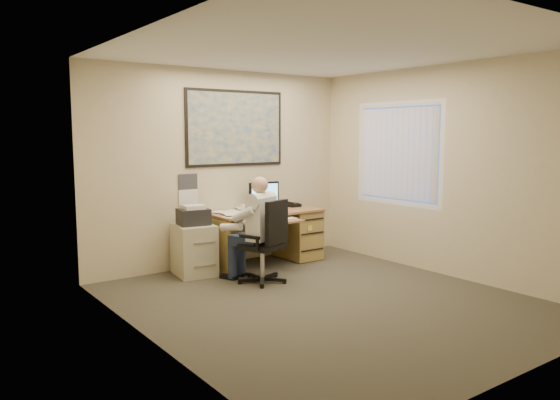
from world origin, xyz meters
TOP-DOWN VIEW (x-y plane):
  - room_shell at (0.00, 0.00)m, footprint 4.00×4.50m
  - desk at (0.80, 1.90)m, footprint 1.60×0.97m
  - world_map at (0.22, 2.23)m, footprint 1.56×0.03m
  - wall_calendar at (-0.53, 2.24)m, footprint 0.28×0.01m
  - window_blinds at (1.97, 0.80)m, footprint 0.06×1.40m
  - filing_cabinet at (-0.63, 1.90)m, footprint 0.54×0.62m
  - office_chair at (-0.13, 1.04)m, footprint 0.78×0.78m
  - person at (-0.12, 1.11)m, footprint 0.81×0.93m

SIDE VIEW (x-z plane):
  - office_chair at x=-0.13m, z-range -0.21..0.82m
  - filing_cabinet at x=-0.63m, z-range -0.07..0.85m
  - desk at x=0.80m, z-range -0.12..1.01m
  - person at x=-0.12m, z-range 0.00..1.31m
  - wall_calendar at x=-0.53m, z-range 0.87..1.29m
  - room_shell at x=0.00m, z-range 0.00..2.70m
  - window_blinds at x=1.97m, z-range 0.90..2.20m
  - world_map at x=0.22m, z-range 1.37..2.43m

